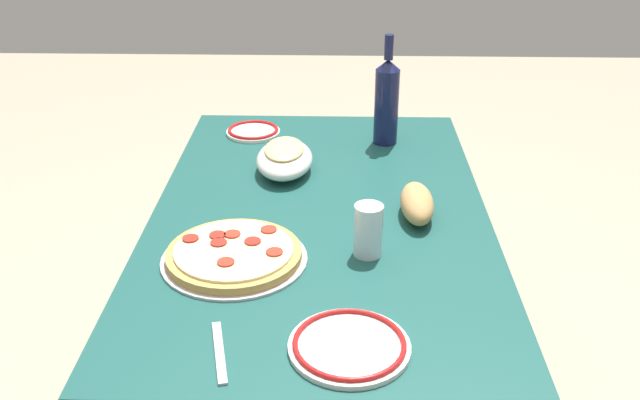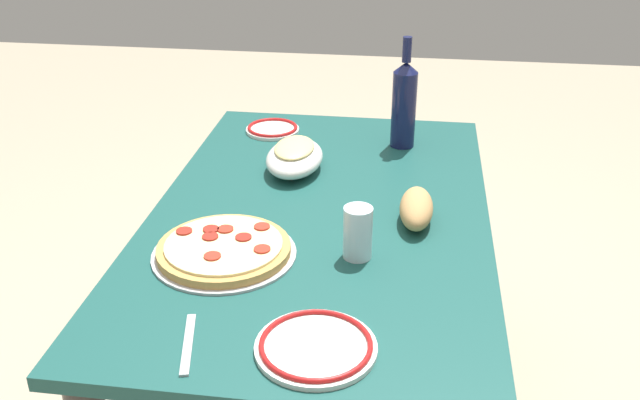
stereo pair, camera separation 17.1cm
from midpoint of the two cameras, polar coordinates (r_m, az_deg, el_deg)
dining_table at (r=1.78m, az=-2.75°, el=-4.45°), size 1.32×0.81×0.72m
pepperoni_pizza at (r=1.54m, az=-10.03°, el=-4.39°), size 0.31×0.31×0.03m
baked_pasta_dish at (r=1.92m, az=-5.40°, el=3.36°), size 0.24×0.15×0.08m
wine_bottle at (r=2.08m, az=2.97°, el=7.91°), size 0.07×0.07×0.32m
water_glass at (r=1.52m, az=0.65°, el=-2.51°), size 0.06×0.06×0.12m
side_plate_near at (r=2.20m, az=-7.58°, el=5.41°), size 0.16×0.16×0.02m
side_plate_far at (r=1.28m, az=-1.55°, el=-11.61°), size 0.22×0.22×0.02m
bread_loaf at (r=1.69m, az=4.87°, el=-0.33°), size 0.18×0.08×0.07m
fork_right at (r=1.30m, az=-11.85°, el=-11.89°), size 0.17×0.05×0.00m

